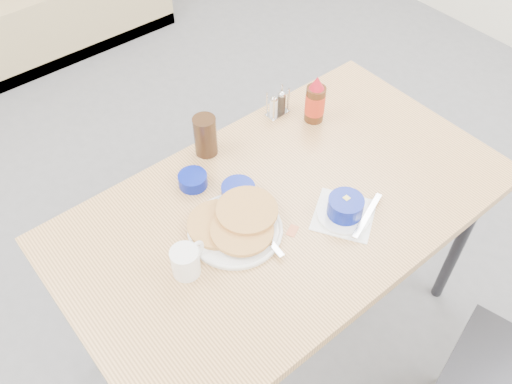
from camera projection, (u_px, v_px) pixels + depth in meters
ground at (321, 368)px, 2.10m from camera, size 6.00×6.00×0.00m
booth_bench at (6, 1)px, 3.27m from camera, size 1.90×0.56×1.22m
dining_table at (285, 216)px, 1.71m from camera, size 1.40×0.80×0.76m
pancake_plate at (236, 225)px, 1.58m from camera, size 0.29×0.30×0.05m
coffee_mug at (186, 261)px, 1.47m from camera, size 0.12×0.08×0.09m
grits_setting at (345, 209)px, 1.61m from camera, size 0.26×0.24×0.07m
creamer_bowl at (193, 180)px, 1.70m from camera, size 0.09×0.09×0.04m
butter_bowl at (238, 192)px, 1.66m from camera, size 0.10×0.10×0.05m
amber_tumbler at (205, 136)px, 1.76m from camera, size 0.08×0.08×0.14m
condiment_caddy at (278, 106)px, 1.92m from camera, size 0.09×0.05×0.10m
syrup_bottle at (315, 101)px, 1.87m from camera, size 0.07×0.07×0.18m
sugar_wrapper at (292, 231)px, 1.59m from camera, size 0.05×0.04×0.00m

